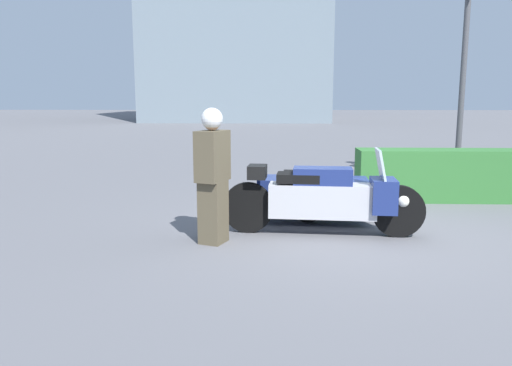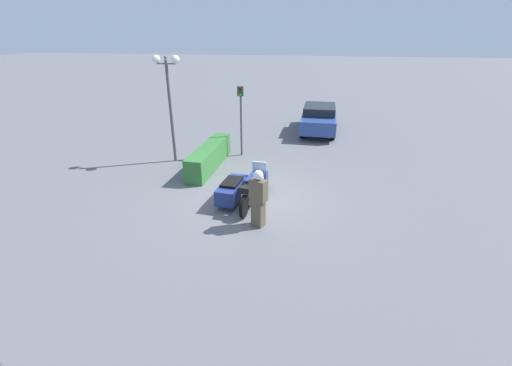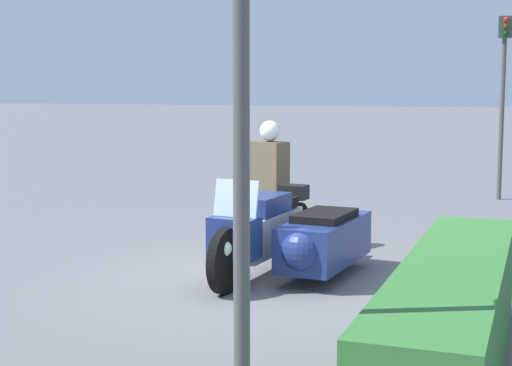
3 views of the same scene
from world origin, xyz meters
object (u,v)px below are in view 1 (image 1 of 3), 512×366
police_motorcycle (324,195)px  officer_rider (213,173)px  twin_lamp_post (466,28)px  hedge_bush_curbside (467,175)px

police_motorcycle → officer_rider: bearing=-146.6°
twin_lamp_post → officer_rider: bearing=-135.7°
police_motorcycle → officer_rider: (-1.47, -0.81, 0.43)m
hedge_bush_curbside → twin_lamp_post: size_ratio=0.90×
officer_rider → hedge_bush_curbside: bearing=-125.1°
hedge_bush_curbside → twin_lamp_post: bearing=75.8°
twin_lamp_post → police_motorcycle: bearing=-130.5°
twin_lamp_post → hedge_bush_curbside: bearing=-104.2°
hedge_bush_curbside → twin_lamp_post: twin_lamp_post is taller
hedge_bush_curbside → twin_lamp_post: 3.30m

